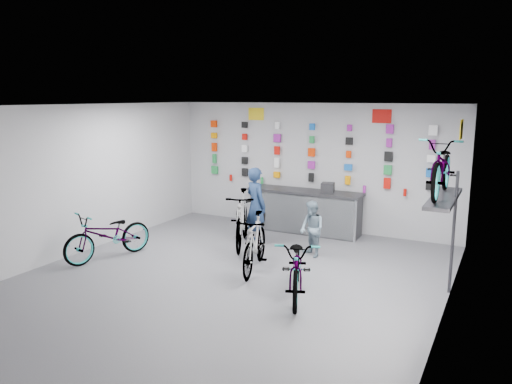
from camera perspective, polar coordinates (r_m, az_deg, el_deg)
The scene contains 21 objects.
floor at distance 8.83m, azimuth -3.17°, elevation -10.03°, with size 8.00×8.00×0.00m, color #4B4B50.
ceiling at distance 8.25m, azimuth -3.39°, elevation 9.82°, with size 8.00×8.00×0.00m, color white.
wall_back at distance 11.98m, azimuth 6.46°, elevation 2.90°, with size 7.00×7.00×0.00m, color #ABACAE.
wall_front at distance 5.47m, azimuth -25.20°, elevation -7.75°, with size 7.00×7.00×0.00m, color #ABACAE.
wall_left at distance 10.60m, azimuth -19.83°, elevation 1.28°, with size 8.00×8.00×0.00m, color #ABACAE.
wall_right at distance 7.33m, azimuth 21.09°, elevation -2.88°, with size 8.00×8.00×0.00m, color #ABACAE.
counter at distance 11.75m, azimuth 5.56°, elevation -2.27°, with size 2.70×0.66×1.00m.
merch_wall at distance 11.86m, azimuth 6.69°, elevation 4.16°, with size 5.58×0.08×1.56m.
wall_bracket at distance 8.52m, azimuth 20.83°, elevation -1.25°, with size 0.39×1.90×2.00m.
sign_left at distance 12.47m, azimuth 0.01°, elevation 8.91°, with size 0.42×0.02×0.30m, color yellow.
sign_right at distance 11.39m, azimuth 14.18°, elevation 8.40°, with size 0.42×0.02×0.30m, color #B9130F.
sign_side at distance 8.35m, azimuth 22.42°, elevation 6.64°, with size 0.02×0.40×0.30m, color yellow.
bike_left at distance 10.20m, azimuth -16.51°, elevation -4.72°, with size 0.64×1.85×0.97m, color gray.
bike_center at distance 9.11m, azimuth -0.13°, elevation -5.83°, with size 0.50×1.76×1.06m, color gray.
bike_right at distance 8.02m, azimuth 4.77°, elevation -8.41°, with size 0.67×1.92×1.01m, color gray.
bike_service at distance 10.55m, azimuth -1.62°, elevation -3.10°, with size 0.56×2.00×1.20m, color gray.
bike_wall at distance 8.43m, azimuth 20.57°, elevation 2.71°, with size 0.63×1.80×0.95m, color gray.
clerk at distance 10.81m, azimuth -0.01°, elevation -1.52°, with size 0.60×0.40×1.66m, color #192B4D.
customer at distance 9.99m, azimuth 6.40°, elevation -4.23°, with size 0.54×0.42×1.12m, color slate.
spare_wheel at distance 11.95m, azimuth -0.62°, elevation -2.62°, with size 0.76×0.33×0.73m.
register at distance 11.44m, azimuth 8.20°, elevation 0.50°, with size 0.28×0.30×0.22m, color black.
Camera 1 is at (4.19, -7.11, 3.15)m, focal length 35.00 mm.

